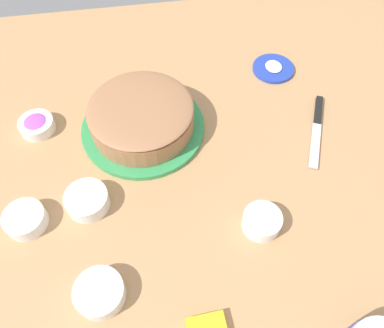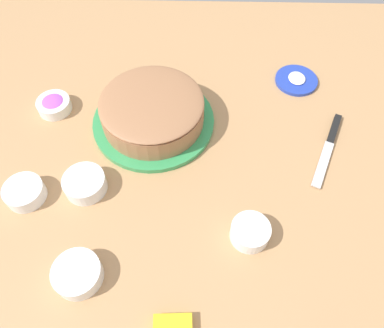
{
  "view_description": "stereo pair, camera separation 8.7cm",
  "coord_description": "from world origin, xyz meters",
  "px_view_note": "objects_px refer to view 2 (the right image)",
  "views": [
    {
      "loc": [
        -0.4,
        0.13,
        0.76
      ],
      "look_at": [
        0.08,
        0.06,
        0.04
      ],
      "focal_mm": 35.31,
      "sensor_mm": 36.0,
      "label": 1
    },
    {
      "loc": [
        -0.4,
        0.04,
        0.76
      ],
      "look_at": [
        0.08,
        0.06,
        0.04
      ],
      "focal_mm": 35.31,
      "sensor_mm": 36.0,
      "label": 2
    }
  ],
  "objects_px": {
    "frosted_cake": "(153,112)",
    "sprinkle_bowl_pink": "(250,232)",
    "sprinkle_bowl_blue": "(85,183)",
    "sprinkle_bowl_orange": "(24,192)",
    "sprinkle_bowl_green": "(78,274)",
    "spreading_knife": "(330,143)",
    "frosting_tub_lid": "(296,80)",
    "sprinkle_bowl_rainbow": "(54,104)"
  },
  "relations": [
    {
      "from": "frosted_cake",
      "to": "sprinkle_bowl_blue",
      "type": "height_order",
      "value": "frosted_cake"
    },
    {
      "from": "frosted_cake",
      "to": "sprinkle_bowl_rainbow",
      "type": "height_order",
      "value": "frosted_cake"
    },
    {
      "from": "sprinkle_bowl_green",
      "to": "sprinkle_bowl_pink",
      "type": "bearing_deg",
      "value": -74.4
    },
    {
      "from": "sprinkle_bowl_rainbow",
      "to": "sprinkle_bowl_green",
      "type": "bearing_deg",
      "value": -161.51
    },
    {
      "from": "sprinkle_bowl_rainbow",
      "to": "spreading_knife",
      "type": "bearing_deg",
      "value": -98.0
    },
    {
      "from": "frosting_tub_lid",
      "to": "sprinkle_bowl_rainbow",
      "type": "height_order",
      "value": "sprinkle_bowl_rainbow"
    },
    {
      "from": "frosting_tub_lid",
      "to": "spreading_knife",
      "type": "distance_m",
      "value": 0.23
    },
    {
      "from": "frosted_cake",
      "to": "sprinkle_bowl_orange",
      "type": "relative_size",
      "value": 3.48
    },
    {
      "from": "frosting_tub_lid",
      "to": "sprinkle_bowl_orange",
      "type": "distance_m",
      "value": 0.77
    },
    {
      "from": "frosting_tub_lid",
      "to": "sprinkle_bowl_rainbow",
      "type": "xyz_separation_m",
      "value": [
        -0.12,
        0.66,
        0.01
      ]
    },
    {
      "from": "sprinkle_bowl_pink",
      "to": "sprinkle_bowl_green",
      "type": "bearing_deg",
      "value": 105.6
    },
    {
      "from": "frosted_cake",
      "to": "frosting_tub_lid",
      "type": "relative_size",
      "value": 2.64
    },
    {
      "from": "spreading_knife",
      "to": "sprinkle_bowl_blue",
      "type": "bearing_deg",
      "value": 103.53
    },
    {
      "from": "frosted_cake",
      "to": "sprinkle_bowl_green",
      "type": "height_order",
      "value": "frosted_cake"
    },
    {
      "from": "frosted_cake",
      "to": "sprinkle_bowl_green",
      "type": "distance_m",
      "value": 0.42
    },
    {
      "from": "sprinkle_bowl_rainbow",
      "to": "frosting_tub_lid",
      "type": "bearing_deg",
      "value": -79.63
    },
    {
      "from": "spreading_knife",
      "to": "sprinkle_bowl_pink",
      "type": "distance_m",
      "value": 0.33
    },
    {
      "from": "frosting_tub_lid",
      "to": "sprinkle_bowl_pink",
      "type": "height_order",
      "value": "sprinkle_bowl_pink"
    },
    {
      "from": "frosted_cake",
      "to": "spreading_knife",
      "type": "distance_m",
      "value": 0.45
    },
    {
      "from": "sprinkle_bowl_orange",
      "to": "frosted_cake",
      "type": "bearing_deg",
      "value": -50.54
    },
    {
      "from": "sprinkle_bowl_orange",
      "to": "sprinkle_bowl_rainbow",
      "type": "distance_m",
      "value": 0.27
    },
    {
      "from": "sprinkle_bowl_green",
      "to": "spreading_knife",
      "type": "bearing_deg",
      "value": -58.29
    },
    {
      "from": "sprinkle_bowl_pink",
      "to": "sprinkle_bowl_green",
      "type": "distance_m",
      "value": 0.36
    },
    {
      "from": "sprinkle_bowl_green",
      "to": "sprinkle_bowl_blue",
      "type": "height_order",
      "value": "sprinkle_bowl_blue"
    },
    {
      "from": "sprinkle_bowl_pink",
      "to": "sprinkle_bowl_orange",
      "type": "distance_m",
      "value": 0.51
    },
    {
      "from": "sprinkle_bowl_pink",
      "to": "sprinkle_bowl_orange",
      "type": "relative_size",
      "value": 0.93
    },
    {
      "from": "sprinkle_bowl_pink",
      "to": "sprinkle_bowl_green",
      "type": "relative_size",
      "value": 0.86
    },
    {
      "from": "sprinkle_bowl_blue",
      "to": "sprinkle_bowl_orange",
      "type": "bearing_deg",
      "value": 100.74
    },
    {
      "from": "sprinkle_bowl_blue",
      "to": "sprinkle_bowl_pink",
      "type": "bearing_deg",
      "value": -106.53
    },
    {
      "from": "spreading_knife",
      "to": "sprinkle_bowl_blue",
      "type": "height_order",
      "value": "sprinkle_bowl_blue"
    },
    {
      "from": "frosted_cake",
      "to": "sprinkle_bowl_orange",
      "type": "height_order",
      "value": "frosted_cake"
    },
    {
      "from": "frosting_tub_lid",
      "to": "sprinkle_bowl_orange",
      "type": "bearing_deg",
      "value": 120.23
    },
    {
      "from": "sprinkle_bowl_green",
      "to": "sprinkle_bowl_rainbow",
      "type": "bearing_deg",
      "value": 18.49
    },
    {
      "from": "sprinkle_bowl_blue",
      "to": "sprinkle_bowl_rainbow",
      "type": "distance_m",
      "value": 0.27
    },
    {
      "from": "spreading_knife",
      "to": "sprinkle_bowl_green",
      "type": "xyz_separation_m",
      "value": [
        -0.35,
        0.56,
        0.01
      ]
    },
    {
      "from": "spreading_knife",
      "to": "sprinkle_bowl_rainbow",
      "type": "height_order",
      "value": "sprinkle_bowl_rainbow"
    },
    {
      "from": "spreading_knife",
      "to": "sprinkle_bowl_green",
      "type": "height_order",
      "value": "sprinkle_bowl_green"
    },
    {
      "from": "sprinkle_bowl_pink",
      "to": "sprinkle_bowl_blue",
      "type": "xyz_separation_m",
      "value": [
        0.11,
        0.37,
        0.0
      ]
    },
    {
      "from": "frosted_cake",
      "to": "spreading_knife",
      "type": "bearing_deg",
      "value": -97.48
    },
    {
      "from": "frosted_cake",
      "to": "sprinkle_bowl_pink",
      "type": "relative_size",
      "value": 3.74
    },
    {
      "from": "sprinkle_bowl_blue",
      "to": "sprinkle_bowl_rainbow",
      "type": "relative_size",
      "value": 1.1
    },
    {
      "from": "frosting_tub_lid",
      "to": "sprinkle_bowl_rainbow",
      "type": "distance_m",
      "value": 0.67
    }
  ]
}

